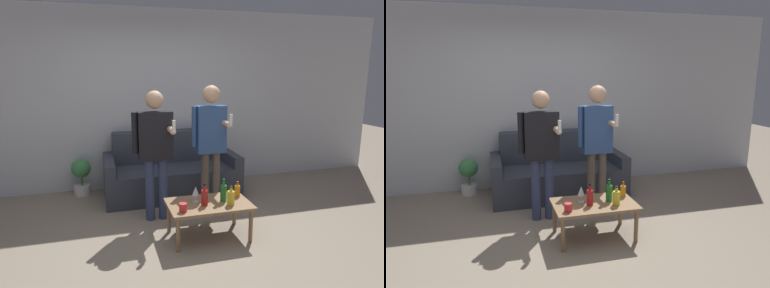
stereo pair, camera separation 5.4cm
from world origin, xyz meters
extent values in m
plane|color=gray|center=(0.00, 0.00, 0.00)|extent=(16.00, 16.00, 0.00)
cube|color=silver|center=(0.00, 2.13, 1.35)|extent=(8.00, 0.06, 2.70)
cube|color=#383D47|center=(0.22, 1.45, 0.22)|extent=(1.62, 0.65, 0.43)
cube|color=#383D47|center=(0.22, 1.90, 0.45)|extent=(1.62, 0.25, 0.90)
cube|color=#383D47|center=(-0.66, 1.58, 0.30)|extent=(0.14, 0.91, 0.60)
cube|color=#383D47|center=(1.11, 1.58, 0.30)|extent=(0.14, 0.91, 0.60)
cube|color=#8E6B47|center=(0.34, 0.17, 0.38)|extent=(0.89, 0.55, 0.03)
cylinder|color=#8E6B47|center=(-0.06, -0.06, 0.18)|extent=(0.04, 0.04, 0.36)
cylinder|color=#8E6B47|center=(0.73, -0.06, 0.18)|extent=(0.04, 0.04, 0.36)
cylinder|color=#8E6B47|center=(-0.06, 0.39, 0.18)|extent=(0.04, 0.04, 0.36)
cylinder|color=#8E6B47|center=(0.73, 0.39, 0.18)|extent=(0.04, 0.04, 0.36)
cylinder|color=#B21E1E|center=(0.27, 0.12, 0.48)|extent=(0.07, 0.07, 0.17)
cylinder|color=#B21E1E|center=(0.27, 0.12, 0.59)|extent=(0.03, 0.03, 0.06)
cylinder|color=black|center=(0.27, 0.12, 0.62)|extent=(0.03, 0.03, 0.01)
cylinder|color=yellow|center=(0.55, 0.06, 0.47)|extent=(0.08, 0.08, 0.15)
cylinder|color=yellow|center=(0.55, 0.06, 0.57)|extent=(0.03, 0.03, 0.06)
cylinder|color=black|center=(0.55, 0.06, 0.59)|extent=(0.03, 0.03, 0.01)
cylinder|color=orange|center=(0.71, 0.27, 0.46)|extent=(0.06, 0.06, 0.12)
cylinder|color=orange|center=(0.71, 0.27, 0.54)|extent=(0.02, 0.02, 0.05)
cylinder|color=black|center=(0.71, 0.27, 0.56)|extent=(0.03, 0.03, 0.01)
cylinder|color=#23752D|center=(0.51, 0.18, 0.48)|extent=(0.07, 0.07, 0.18)
cylinder|color=#23752D|center=(0.51, 0.18, 0.61)|extent=(0.03, 0.03, 0.07)
cylinder|color=black|center=(0.51, 0.18, 0.64)|extent=(0.03, 0.03, 0.01)
cylinder|color=silver|center=(0.21, 0.23, 0.40)|extent=(0.07, 0.07, 0.01)
cylinder|color=silver|center=(0.21, 0.23, 0.44)|extent=(0.01, 0.01, 0.07)
cone|color=silver|center=(0.21, 0.23, 0.52)|extent=(0.08, 0.08, 0.10)
cylinder|color=red|center=(0.01, 0.02, 0.44)|extent=(0.08, 0.08, 0.09)
cylinder|color=navy|center=(-0.21, 0.78, 0.38)|extent=(0.11, 0.11, 0.76)
cylinder|color=navy|center=(-0.05, 0.78, 0.38)|extent=(0.11, 0.11, 0.76)
cube|color=black|center=(-0.13, 0.78, 1.04)|extent=(0.40, 0.18, 0.57)
sphere|color=tan|center=(-0.13, 0.78, 1.47)|extent=(0.21, 0.21, 0.21)
cylinder|color=black|center=(-0.37, 0.78, 1.09)|extent=(0.07, 0.07, 0.48)
cylinder|color=tan|center=(0.03, 0.66, 1.13)|extent=(0.07, 0.26, 0.07)
cube|color=white|center=(0.03, 0.50, 1.19)|extent=(0.03, 0.03, 0.14)
cylinder|color=brown|center=(0.50, 0.84, 0.39)|extent=(0.10, 0.10, 0.78)
cylinder|color=brown|center=(0.65, 0.84, 0.39)|extent=(0.10, 0.10, 0.78)
cube|color=#2D4C84|center=(0.58, 0.84, 1.08)|extent=(0.36, 0.16, 0.59)
sphere|color=tan|center=(0.58, 0.84, 1.51)|extent=(0.22, 0.22, 0.22)
cylinder|color=#2D4C84|center=(0.36, 0.84, 1.12)|extent=(0.07, 0.07, 0.50)
cylinder|color=tan|center=(0.72, 0.71, 1.17)|extent=(0.07, 0.26, 0.07)
cube|color=white|center=(0.72, 0.55, 1.23)|extent=(0.03, 0.03, 0.14)
cylinder|color=silver|center=(-1.05, 1.91, 0.07)|extent=(0.24, 0.24, 0.14)
cylinder|color=#476B38|center=(-1.05, 1.91, 0.22)|extent=(0.03, 0.03, 0.16)
sphere|color=#428E4C|center=(-1.05, 1.91, 0.40)|extent=(0.27, 0.27, 0.27)
camera|label=1|loc=(-0.77, -3.13, 1.80)|focal=32.00mm
camera|label=2|loc=(-0.72, -3.15, 1.80)|focal=32.00mm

